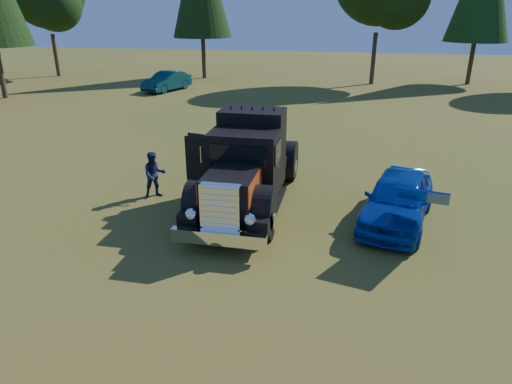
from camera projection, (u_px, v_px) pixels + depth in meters
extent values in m
plane|color=#405418|center=(250.00, 246.00, 12.39)|extent=(120.00, 120.00, 0.00)
cylinder|color=#2D2116|center=(203.00, 52.00, 41.26)|extent=(0.36, 0.36, 4.68)
cylinder|color=#2D2116|center=(56.00, 55.00, 42.69)|extent=(0.36, 0.36, 3.78)
sphere|color=black|center=(55.00, 4.00, 40.04)|extent=(4.62, 4.62, 4.62)
cylinder|color=#2D2116|center=(472.00, 57.00, 37.90)|extent=(0.36, 0.36, 4.50)
cylinder|color=#2D2116|center=(373.00, 59.00, 38.10)|extent=(0.36, 0.36, 4.14)
cylinder|color=black|center=(195.00, 214.00, 12.99)|extent=(0.32, 1.10, 1.10)
cylinder|color=black|center=(267.00, 221.00, 12.59)|extent=(0.32, 1.10, 1.10)
cylinder|color=black|center=(236.00, 163.00, 17.34)|extent=(0.32, 1.10, 1.10)
cylinder|color=black|center=(291.00, 166.00, 16.95)|extent=(0.32, 1.10, 1.10)
cylinder|color=black|center=(244.00, 163.00, 17.28)|extent=(0.32, 1.10, 1.10)
cylinder|color=black|center=(282.00, 166.00, 17.01)|extent=(0.32, 1.10, 1.10)
cube|color=black|center=(250.00, 183.00, 15.12)|extent=(1.60, 6.40, 0.28)
cube|color=white|center=(218.00, 238.00, 11.65)|extent=(2.50, 0.22, 0.36)
cube|color=white|center=(221.00, 208.00, 11.66)|extent=(1.05, 0.30, 1.30)
cube|color=black|center=(231.00, 192.00, 12.60)|extent=(1.35, 1.80, 1.10)
cube|color=#9F3511|center=(207.00, 183.00, 12.65)|extent=(0.02, 1.80, 0.60)
cube|color=#9F3511|center=(255.00, 187.00, 12.39)|extent=(0.02, 1.80, 0.60)
cylinder|color=black|center=(198.00, 202.00, 12.82)|extent=(0.55, 1.24, 1.24)
cylinder|color=black|center=(264.00, 207.00, 12.46)|extent=(0.55, 1.24, 1.24)
sphere|color=white|center=(191.00, 214.00, 11.82)|extent=(0.32, 0.32, 0.32)
sphere|color=white|center=(250.00, 219.00, 11.53)|extent=(0.32, 0.32, 0.32)
cube|color=black|center=(244.00, 165.00, 13.91)|extent=(2.05, 1.30, 2.10)
cube|color=black|center=(238.00, 156.00, 13.12)|extent=(1.70, 0.05, 0.65)
cube|color=black|center=(253.00, 147.00, 15.02)|extent=(2.05, 1.30, 2.50)
cube|color=black|center=(262.00, 156.00, 16.82)|extent=(2.00, 2.00, 0.35)
cube|color=black|center=(200.00, 160.00, 14.70)|extent=(1.08, 0.34, 1.50)
cube|color=maroon|center=(200.00, 164.00, 14.81)|extent=(0.83, 0.24, 0.75)
imported|color=#07299A|center=(398.00, 199.00, 13.53)|extent=(2.76, 4.72, 1.51)
cube|color=#07299A|center=(423.00, 196.00, 11.65)|extent=(1.48, 1.21, 0.67)
imported|color=#1B2140|center=(209.00, 173.00, 15.21)|extent=(0.51, 0.70, 1.78)
imported|color=navy|center=(154.00, 175.00, 15.35)|extent=(0.98, 0.94, 1.59)
imported|color=#093B36|center=(167.00, 81.00, 35.39)|extent=(2.81, 4.71, 1.47)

